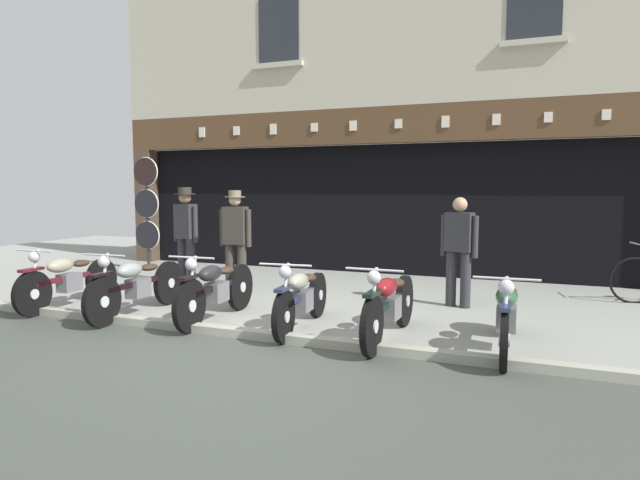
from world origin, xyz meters
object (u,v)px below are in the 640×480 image
(motorcycle_far_left, at_px, (68,279))
(salesman_right, at_px, (459,247))
(motorcycle_center_right, at_px, (389,304))
(motorcycle_right, at_px, (506,313))
(advert_board_far, at_px, (596,195))
(shopkeeper_center, at_px, (236,237))
(motorcycle_center_left, at_px, (216,288))
(advert_board_near, at_px, (533,195))
(salesman_left, at_px, (186,230))
(tyre_sign_pole, at_px, (147,205))
(motorcycle_center, at_px, (301,296))
(motorcycle_left, at_px, (137,284))

(motorcycle_far_left, xyz_separation_m, salesman_right, (5.29, 2.13, 0.47))
(motorcycle_center_right, xyz_separation_m, motorcycle_right, (1.27, 0.05, -0.01))
(advert_board_far, bearing_deg, shopkeeper_center, -151.54)
(motorcycle_center_left, height_order, salesman_right, salesman_right)
(shopkeeper_center, bearing_deg, motorcycle_far_left, 42.37)
(motorcycle_center_left, bearing_deg, shopkeeper_center, -70.48)
(motorcycle_right, distance_m, advert_board_near, 4.90)
(motorcycle_far_left, height_order, motorcycle_center_right, motorcycle_center_right)
(salesman_right, bearing_deg, motorcycle_far_left, 35.73)
(motorcycle_center_right, xyz_separation_m, shopkeeper_center, (-3.06, 1.80, 0.51))
(motorcycle_center_left, distance_m, shopkeeper_center, 1.94)
(salesman_right, bearing_deg, salesman_left, 12.90)
(tyre_sign_pole, bearing_deg, motorcycle_center, -33.22)
(salesman_left, relative_size, advert_board_far, 1.63)
(salesman_left, distance_m, advert_board_near, 6.34)
(salesman_left, xyz_separation_m, tyre_sign_pole, (-1.79, 1.16, 0.40))
(tyre_sign_pole, bearing_deg, motorcycle_center_left, -41.03)
(motorcycle_center, relative_size, advert_board_far, 1.78)
(motorcycle_center_right, relative_size, advert_board_far, 1.88)
(motorcycle_right, bearing_deg, shopkeeper_center, -23.75)
(motorcycle_center_left, relative_size, motorcycle_right, 0.98)
(salesman_left, xyz_separation_m, advert_board_far, (6.78, 2.63, 0.63))
(motorcycle_far_left, bearing_deg, motorcycle_center_left, -179.85)
(motorcycle_center_right, bearing_deg, salesman_right, -102.25)
(salesman_left, distance_m, salesman_right, 4.79)
(salesman_left, relative_size, tyre_sign_pole, 0.74)
(motorcycle_far_left, xyz_separation_m, shopkeeper_center, (1.73, 1.83, 0.52))
(motorcycle_center_left, bearing_deg, motorcycle_far_left, -0.58)
(salesman_right, bearing_deg, motorcycle_center, 65.08)
(salesman_left, xyz_separation_m, salesman_right, (4.79, -0.07, -0.10))
(motorcycle_center_left, relative_size, motorcycle_center, 1.04)
(motorcycle_left, xyz_separation_m, shopkeeper_center, (0.46, 1.86, 0.51))
(motorcycle_left, height_order, advert_board_near, advert_board_near)
(motorcycle_center_left, height_order, tyre_sign_pole, tyre_sign_pole)
(motorcycle_far_left, height_order, motorcycle_right, motorcycle_far_left)
(tyre_sign_pole, distance_m, advert_board_near, 7.67)
(motorcycle_left, height_order, motorcycle_center_left, motorcycle_left)
(motorcycle_center_left, bearing_deg, salesman_right, -147.40)
(motorcycle_center_right, bearing_deg, motorcycle_far_left, 1.18)
(motorcycle_left, xyz_separation_m, advert_board_near, (4.95, 4.87, 1.18))
(motorcycle_left, xyz_separation_m, salesman_right, (4.01, 2.17, 0.46))
(salesman_right, distance_m, advert_board_far, 3.43)
(motorcycle_center_left, relative_size, motorcycle_center_right, 0.98)
(motorcycle_right, xyz_separation_m, salesman_left, (-5.57, 2.12, 0.57))
(motorcycle_left, bearing_deg, motorcycle_far_left, -4.32)
(motorcycle_left, relative_size, advert_board_near, 2.31)
(motorcycle_left, bearing_deg, motorcycle_center_right, 178.26)
(salesman_left, bearing_deg, motorcycle_right, 169.75)
(motorcycle_left, xyz_separation_m, tyre_sign_pole, (-2.58, 3.40, 0.95))
(salesman_right, bearing_deg, tyre_sign_pole, 3.17)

